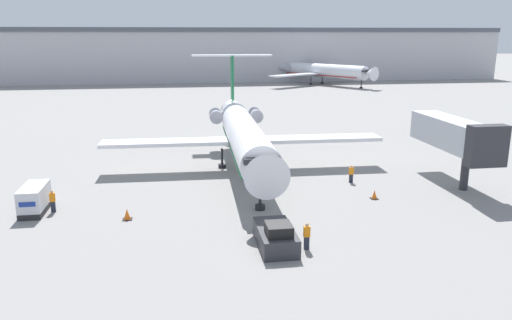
# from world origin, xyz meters

# --- Properties ---
(ground_plane) EXTENTS (600.00, 600.00, 0.00)m
(ground_plane) POSITION_xyz_m (0.00, 0.00, 0.00)
(ground_plane) COLOR gray
(terminal_building) EXTENTS (180.00, 16.80, 15.08)m
(terminal_building) POSITION_xyz_m (0.00, 120.00, 7.57)
(terminal_building) COLOR #B2B2B7
(terminal_building) RESTS_ON ground
(airplane_main) EXTENTS (27.99, 30.51, 10.82)m
(airplane_main) POSITION_xyz_m (0.47, 19.53, 3.68)
(airplane_main) COLOR white
(airplane_main) RESTS_ON ground
(pushback_tug) EXTENTS (2.25, 4.70, 1.89)m
(pushback_tug) POSITION_xyz_m (-0.04, 0.67, 0.71)
(pushback_tug) COLOR #2D2D33
(pushback_tug) RESTS_ON ground
(luggage_cart) EXTENTS (1.64, 3.83, 2.07)m
(luggage_cart) POSITION_xyz_m (-16.96, 9.79, 1.04)
(luggage_cart) COLOR #232326
(luggage_cart) RESTS_ON ground
(worker_near_tug) EXTENTS (0.40, 0.25, 1.79)m
(worker_near_tug) POSITION_xyz_m (1.80, -0.10, 0.94)
(worker_near_tug) COLOR #232838
(worker_near_tug) RESTS_ON ground
(worker_by_wing) EXTENTS (0.40, 0.24, 1.63)m
(worker_by_wing) POSITION_xyz_m (9.56, 13.55, 0.85)
(worker_by_wing) COLOR #232838
(worker_by_wing) RESTS_ON ground
(worker_on_apron) EXTENTS (0.40, 0.25, 1.77)m
(worker_on_apron) POSITION_xyz_m (-15.60, 9.55, 0.93)
(worker_on_apron) COLOR #232838
(worker_on_apron) RESTS_ON ground
(traffic_cone_left) EXTENTS (0.69, 0.69, 0.81)m
(traffic_cone_left) POSITION_xyz_m (-9.88, 7.05, 0.39)
(traffic_cone_left) COLOR black
(traffic_cone_left) RESTS_ON ground
(traffic_cone_right) EXTENTS (0.61, 0.61, 0.74)m
(traffic_cone_right) POSITION_xyz_m (9.88, 8.74, 0.35)
(traffic_cone_right) COLOR black
(traffic_cone_right) RESTS_ON ground
(airplane_parked_far_left) EXTENTS (30.30, 32.42, 10.69)m
(airplane_parked_far_left) POSITION_xyz_m (32.42, 103.51, 3.81)
(airplane_parked_far_left) COLOR silver
(airplane_parked_far_left) RESTS_ON ground
(jet_bridge) EXTENTS (3.20, 11.36, 6.19)m
(jet_bridge) POSITION_xyz_m (18.55, 12.02, 4.45)
(jet_bridge) COLOR #2D2D33
(jet_bridge) RESTS_ON ground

